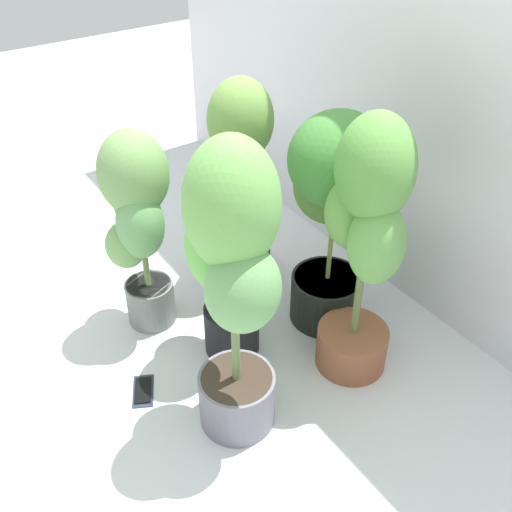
# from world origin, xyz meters

# --- Properties ---
(ground_plane) EXTENTS (8.00, 8.00, 0.00)m
(ground_plane) POSITION_xyz_m (0.00, 0.00, 0.00)
(ground_plane) COLOR silver
(ground_plane) RESTS_ON ground
(mylar_back_wall) EXTENTS (3.20, 0.01, 2.00)m
(mylar_back_wall) POSITION_xyz_m (0.00, 0.86, 1.00)
(mylar_back_wall) COLOR silver
(mylar_back_wall) RESTS_ON ground
(potted_plant_front_left) EXTENTS (0.36, 0.33, 0.80)m
(potted_plant_front_left) POSITION_xyz_m (-0.30, -0.09, 0.49)
(potted_plant_front_left) COLOR gray
(potted_plant_front_left) RESTS_ON ground
(potted_plant_back_left) EXTENTS (0.33, 0.29, 0.88)m
(potted_plant_back_left) POSITION_xyz_m (-0.34, 0.36, 0.50)
(potted_plant_back_left) COLOR #2E271F
(potted_plant_back_left) RESTS_ON ground
(potted_plant_center) EXTENTS (0.38, 0.33, 0.83)m
(potted_plant_center) POSITION_xyz_m (-0.01, 0.09, 0.50)
(potted_plant_center) COLOR black
(potted_plant_center) RESTS_ON ground
(potted_plant_back_center) EXTENTS (0.41, 0.42, 0.86)m
(potted_plant_back_center) POSITION_xyz_m (0.05, 0.49, 0.52)
(potted_plant_back_center) COLOR black
(potted_plant_back_center) RESTS_ON ground
(potted_plant_back_right) EXTENTS (0.36, 0.35, 0.96)m
(potted_plant_back_right) POSITION_xyz_m (0.31, 0.40, 0.57)
(potted_plant_back_right) COLOR #935437
(potted_plant_back_right) RESTS_ON ground
(potted_plant_front_right) EXTENTS (0.41, 0.35, 1.01)m
(potted_plant_front_right) POSITION_xyz_m (0.29, -0.07, 0.60)
(potted_plant_front_right) COLOR slate
(potted_plant_front_right) RESTS_ON ground
(cell_phone) EXTENTS (0.16, 0.13, 0.01)m
(cell_phone) POSITION_xyz_m (0.02, -0.28, 0.00)
(cell_phone) COLOR #293240
(cell_phone) RESTS_ON ground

